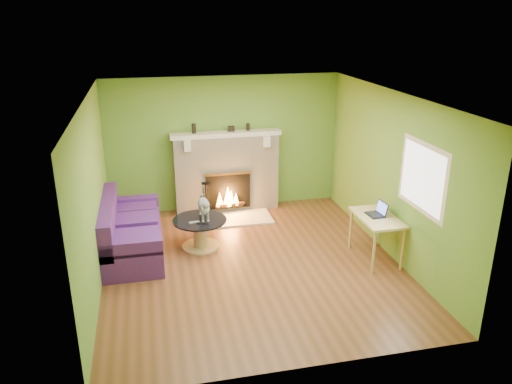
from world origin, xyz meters
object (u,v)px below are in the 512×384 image
Objects in this scene: desk at (377,222)px; cat at (204,207)px; coffee_table at (200,231)px; sofa at (129,233)px.

desk is 2.79m from cat.
desk reaches higher than coffee_table.
sofa is 3.96m from desk.
coffee_table is at bearing -149.73° from cat.
cat is (1.23, -0.01, 0.35)m from sofa.
coffee_table is 1.39× the size of cat.
desk is at bearing -23.90° from cat.
sofa and cat have the same top height.
desk is at bearing -20.63° from coffee_table.
desk is at bearing -15.59° from sofa.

